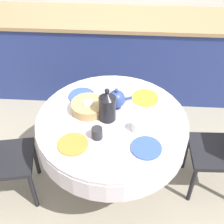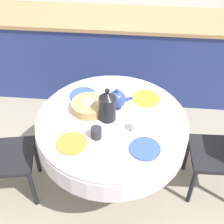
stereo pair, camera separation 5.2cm
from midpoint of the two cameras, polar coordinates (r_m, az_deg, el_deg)
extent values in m
plane|color=#9E937F|center=(2.95, -0.51, -12.37)|extent=(12.00, 12.00, 0.00)
cube|color=navy|center=(3.67, 0.98, 10.01)|extent=(3.20, 0.60, 0.91)
cube|color=#A37F56|center=(3.44, 1.08, 16.74)|extent=(3.24, 0.64, 0.04)
cylinder|color=brown|center=(2.94, -0.52, -12.14)|extent=(0.44, 0.44, 0.04)
cylinder|color=brown|center=(2.71, -0.55, -8.67)|extent=(0.11, 0.11, 0.52)
cylinder|color=silver|center=(2.45, -0.60, -3.48)|extent=(1.17, 1.17, 0.18)
cylinder|color=silver|center=(2.38, -0.62, -1.71)|extent=(1.16, 1.16, 0.03)
cube|color=black|center=(2.72, 17.73, -6.89)|extent=(0.41, 0.41, 0.04)
cylinder|color=black|center=(2.75, 13.86, -12.84)|extent=(0.04, 0.04, 0.41)
cylinder|color=black|center=(2.96, 12.83, -7.26)|extent=(0.04, 0.04, 0.41)
cylinder|color=black|center=(3.05, 19.39, -7.17)|extent=(0.04, 0.04, 0.41)
cube|color=black|center=(2.69, -19.05, -8.15)|extent=(0.47, 0.47, 0.04)
cylinder|color=black|center=(2.93, -14.26, -8.18)|extent=(0.04, 0.04, 0.41)
cylinder|color=black|center=(2.72, -14.73, -13.88)|extent=(0.04, 0.04, 0.41)
cylinder|color=orange|center=(2.21, -7.84, -5.86)|extent=(0.22, 0.22, 0.01)
cylinder|color=#28282D|center=(2.21, -3.43, -3.88)|extent=(0.08, 0.08, 0.09)
cylinder|color=#3856AD|center=(2.17, 5.60, -6.56)|extent=(0.22, 0.22, 0.01)
cylinder|color=white|center=(2.27, 3.93, -2.54)|extent=(0.08, 0.08, 0.09)
cylinder|color=#3856AD|center=(2.59, -6.11, 2.93)|extent=(0.22, 0.22, 0.01)
cylinder|color=white|center=(2.42, -4.97, 0.98)|extent=(0.08, 0.08, 0.09)
cylinder|color=yellow|center=(2.57, 5.51, 2.61)|extent=(0.22, 0.22, 0.01)
cylinder|color=white|center=(2.48, 1.49, 2.31)|extent=(0.08, 0.08, 0.09)
cylinder|color=black|center=(2.32, -1.50, 0.66)|extent=(0.13, 0.13, 0.20)
cone|color=black|center=(2.24, -1.55, 3.02)|extent=(0.11, 0.11, 0.05)
sphere|color=black|center=(2.21, -1.57, 3.87)|extent=(0.04, 0.04, 0.04)
cylinder|color=#33478E|center=(2.47, 0.19, 1.03)|extent=(0.08, 0.08, 0.01)
sphere|color=#33478E|center=(2.42, 0.19, 2.40)|extent=(0.14, 0.14, 0.14)
cylinder|color=#33478E|center=(2.42, 2.17, 2.45)|extent=(0.08, 0.03, 0.05)
sphere|color=#33478E|center=(2.37, 0.20, 4.01)|extent=(0.03, 0.03, 0.03)
cylinder|color=tan|center=(2.43, -5.01, 0.95)|extent=(0.26, 0.26, 0.08)
camera|label=1|loc=(0.03, -90.64, -0.58)|focal=50.00mm
camera|label=2|loc=(0.03, 89.36, 0.58)|focal=50.00mm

